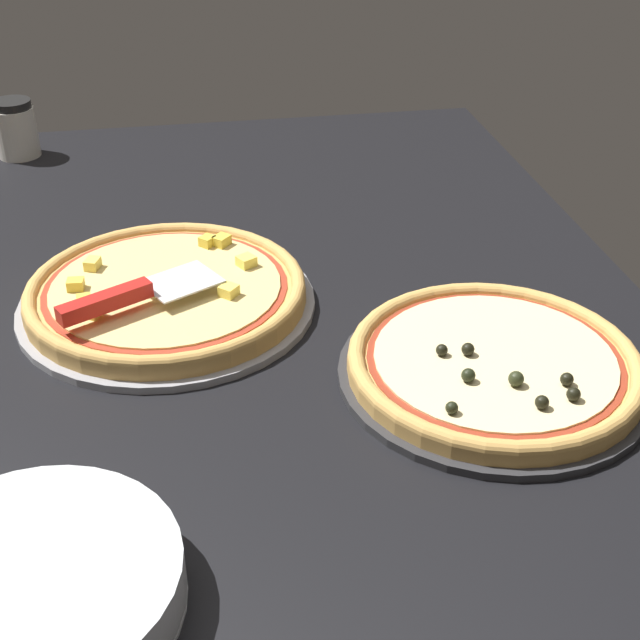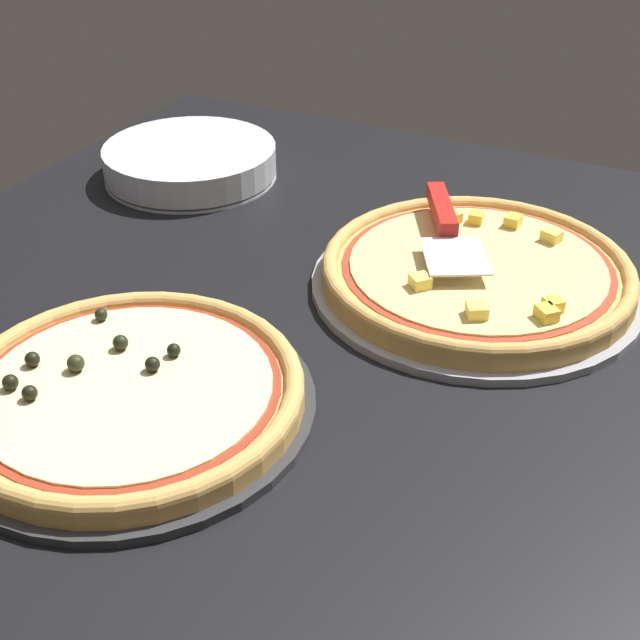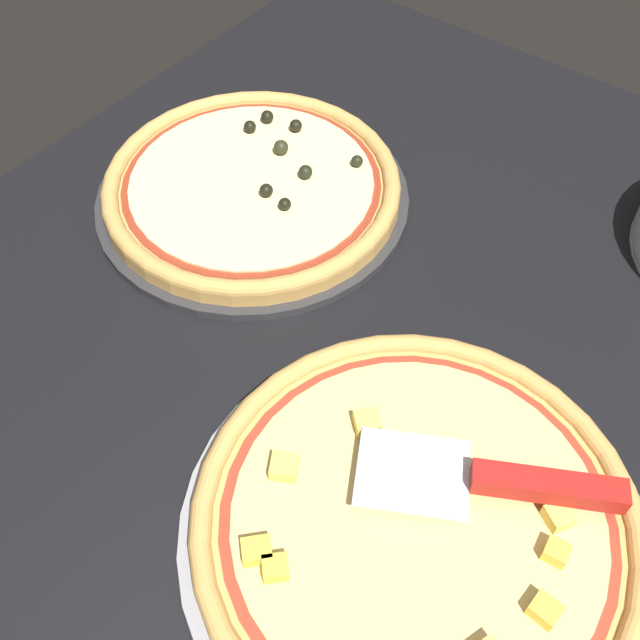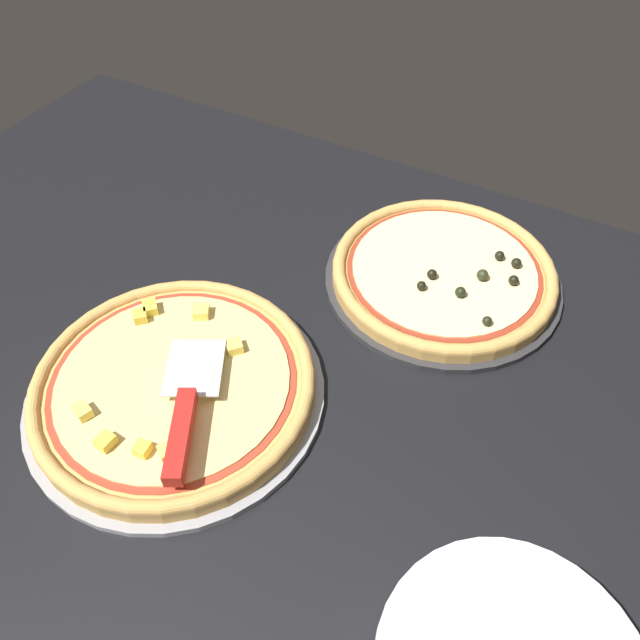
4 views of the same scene
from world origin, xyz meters
The scene contains 6 objects.
ground_plane centered at (0.00, 0.00, -1.80)cm, with size 141.83×108.18×3.60cm, color black.
pizza_pan_front centered at (0.83, -9.98, 0.50)cm, with size 39.09×39.09×1.00cm, color #939399.
pizza_front centered at (0.82, -9.98, 2.57)cm, with size 36.74×36.74×3.82cm.
pizza_pan_back centered at (23.66, 27.10, 0.50)cm, with size 36.34×36.34×1.00cm, color #2D2D30.
pizza_back centered at (23.69, 27.10, 2.34)cm, with size 34.16×34.16×3.79cm.
serving_spatula centered at (6.94, -15.09, 5.62)cm, with size 14.23×20.82×2.00cm.
Camera 4 is at (40.79, -43.27, 67.69)cm, focal length 35.00 mm.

